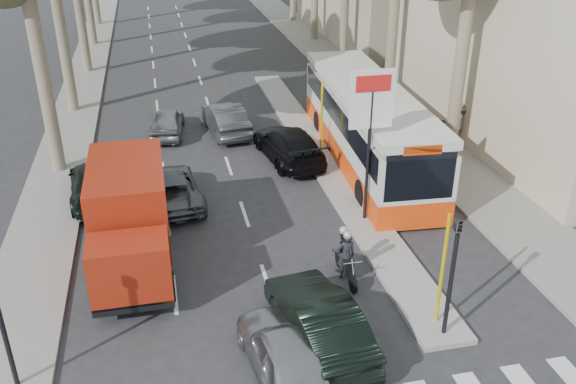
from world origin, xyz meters
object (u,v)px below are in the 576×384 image
object	(u,v)px
dark_hatchback	(319,320)
motorcycle	(344,254)
city_bus	(367,123)
red_truck	(130,217)
silver_hatchback	(284,354)

from	to	relation	value
dark_hatchback	motorcycle	xyz separation A→B (m)	(1.60, 2.89, 0.02)
city_bus	motorcycle	bearing A→B (deg)	-109.90
red_truck	motorcycle	world-z (taller)	red_truck
city_bus	motorcycle	distance (m)	9.14
silver_hatchback	city_bus	size ratio (longest dim) A/B	0.31
silver_hatchback	motorcycle	world-z (taller)	motorcycle
city_bus	motorcycle	size ratio (longest dim) A/B	6.53
dark_hatchback	red_truck	xyz separation A→B (m)	(-4.74, 4.98, 0.94)
red_truck	dark_hatchback	bearing A→B (deg)	-46.64
dark_hatchback	motorcycle	world-z (taller)	motorcycle
silver_hatchback	red_truck	size ratio (longest dim) A/B	0.67
city_bus	motorcycle	xyz separation A→B (m)	(-3.57, -8.36, -1.01)
red_truck	city_bus	xyz separation A→B (m)	(9.91, 6.27, 0.09)
silver_hatchback	red_truck	distance (m)	7.05
city_bus	motorcycle	world-z (taller)	city_bus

